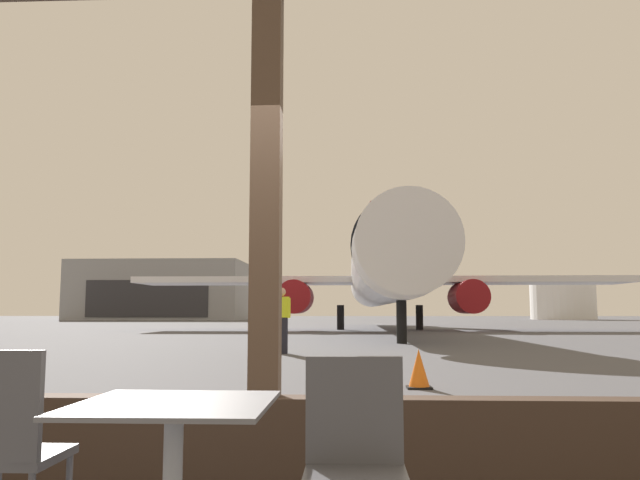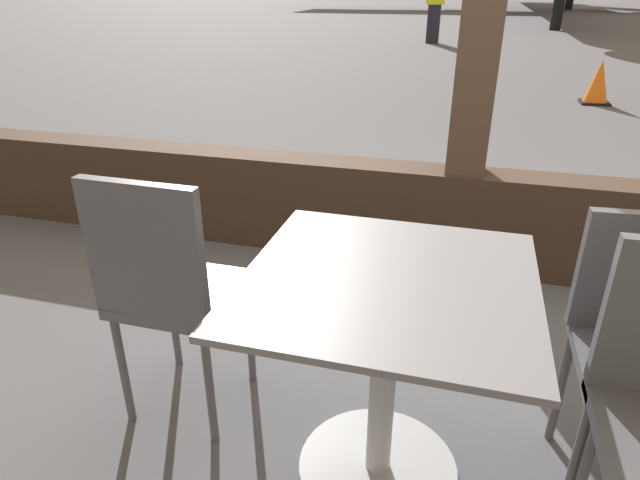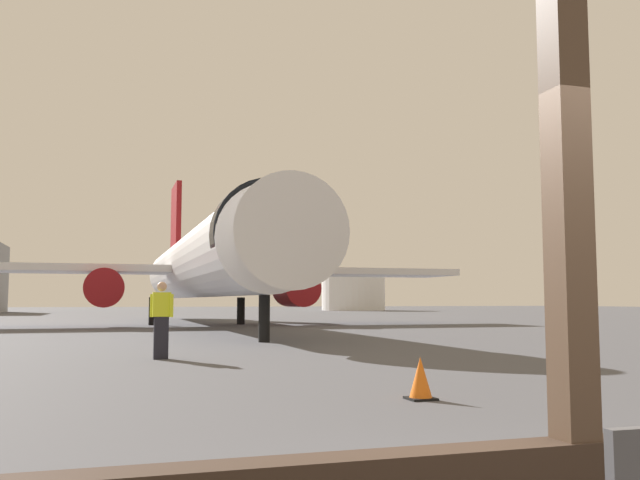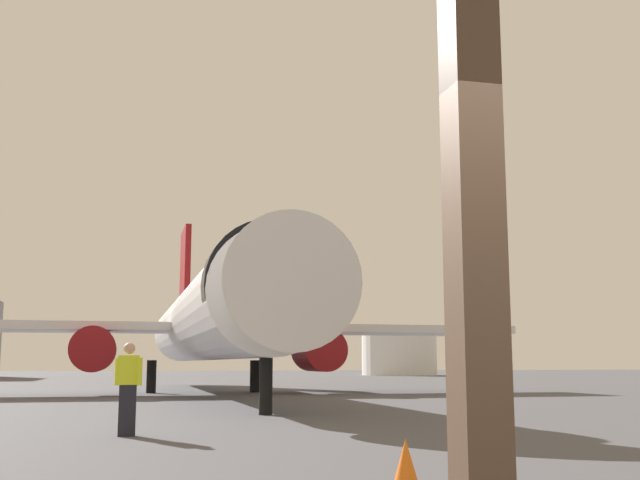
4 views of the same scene
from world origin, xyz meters
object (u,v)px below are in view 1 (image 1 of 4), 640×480
Objects in this scene: cafe_chair_aisle_left at (6,439)px; distant_hangar at (162,291)px; fuel_storage_tank at (563,300)px; ground_crew_worker at (282,319)px; traffic_cone at (419,370)px; cafe_chair_window_left at (355,453)px; airplane at (381,275)px; cafe_chair_window_right at (353,444)px; dining_table at (173,478)px.

cafe_chair_aisle_left is 0.04× the size of distant_hangar.
distant_hangar reaches higher than fuel_storage_tank.
traffic_cone is (2.83, -7.51, -0.64)m from ground_crew_worker.
cafe_chair_window_left is 0.03× the size of airplane.
distant_hangar reaches higher than cafe_chair_aisle_left.
airplane is (1.76, 33.96, 2.69)m from cafe_chair_window_right.
distant_hangar is at bearing 119.74° from airplane.
dining_table is 0.76m from cafe_chair_aisle_left.
airplane is at bearing 87.07° from cafe_chair_window_left.
cafe_chair_aisle_left is 0.03× the size of airplane.
cafe_chair_window_right is 14.19m from ground_crew_worker.
fuel_storage_tank is (30.99, 72.45, 1.77)m from ground_crew_worker.
dining_table is at bearing -104.20° from traffic_cone.
airplane is at bearing 84.55° from cafe_chair_aisle_left.
cafe_chair_window_left is 0.98× the size of cafe_chair_aisle_left.
cafe_chair_aisle_left is 0.11× the size of fuel_storage_tank.
traffic_cone is 79.29m from distant_hangar.
airplane is 59.26m from fuel_storage_tank.
fuel_storage_tank is at bearing 5.48° from distant_hangar.
airplane is at bearing 85.81° from dining_table.
dining_table is at bearing -85.57° from ground_crew_worker.
cafe_chair_window_left is 0.11× the size of fuel_storage_tank.
cafe_chair_window_right reaches higher than traffic_cone.
fuel_storage_tank reaches higher than ground_crew_worker.
dining_table is at bearing -94.19° from airplane.
ground_crew_worker is at bearing 97.35° from cafe_chair_window_left.
airplane reaches higher than fuel_storage_tank.
cafe_chair_window_right is 0.04× the size of distant_hangar.
dining_table is 0.84× the size of cafe_chair_aisle_left.
fuel_storage_tank is at bearing 70.99° from dining_table.
traffic_cone is 84.80m from fuel_storage_tank.
cafe_chair_window_right is at bearing 6.27° from cafe_chair_aisle_left.
ground_crew_worker is at bearing 97.49° from cafe_chair_window_right.
cafe_chair_window_left is 0.32m from cafe_chair_window_right.
fuel_storage_tank is (29.88, 86.74, 2.24)m from dining_table.
cafe_chair_window_left is 6.94m from traffic_cone.
dining_table is 0.91× the size of cafe_chair_window_right.
cafe_chair_aisle_left is at bearing -109.47° from fuel_storage_tank.
cafe_chair_window_left is 1.06× the size of cafe_chair_window_right.
cafe_chair_window_left reaches higher than cafe_chair_window_right.
airplane is 27.57m from traffic_cone.
cafe_chair_aisle_left is 84.91m from distant_hangar.
cafe_chair_window_left is 91.60m from fuel_storage_tank.
cafe_chair_window_left is at bearing -82.65° from ground_crew_worker.
airplane is 20.77× the size of ground_crew_worker.
cafe_chair_window_left reaches higher than traffic_cone.
cafe_chair_window_left is 1.50m from cafe_chair_aisle_left.
cafe_chair_window_right is at bearing -92.97° from airplane.
cafe_chair_window_right is (-0.01, 0.31, -0.03)m from cafe_chair_window_left.
traffic_cone is 0.03× the size of distant_hangar.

